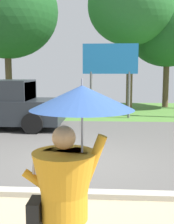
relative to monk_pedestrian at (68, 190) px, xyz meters
name	(u,v)px	position (x,y,z in m)	size (l,w,h in m)	color
ground_plane	(87,137)	(-0.30, 7.25, -1.13)	(40.00, 22.00, 0.20)	#565451
monk_pedestrian	(68,190)	(0.00, 0.00, 0.00)	(1.05, 0.95, 2.13)	orange
roadside_billboard	(110,64)	(0.53, 11.39, 1.47)	(2.60, 0.12, 3.50)	slate
tree_left_far	(168,29)	(4.06, 16.00, 3.68)	(5.00, 5.00, 7.05)	brown
tree_right_mid	(6,11)	(-5.02, 13.32, 4.32)	(5.53, 5.53, 7.93)	brown
tree_right_far	(131,6)	(1.68, 14.36, 4.73)	(4.79, 4.79, 8.01)	brown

